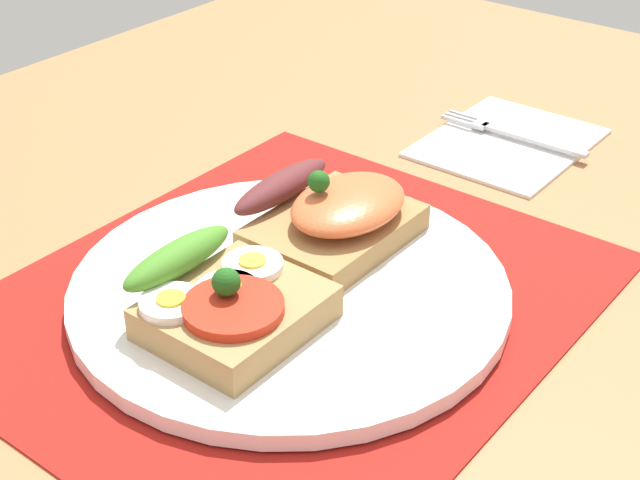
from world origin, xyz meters
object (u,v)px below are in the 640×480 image
(fork, at_px, (508,132))
(plate, at_px, (290,289))
(sandwich_egg_tomato, at_px, (226,301))
(napkin, at_px, (509,141))
(sandwich_salmon, at_px, (332,214))

(fork, bearing_deg, plate, -179.34)
(plate, height_order, sandwich_egg_tomato, sandwich_egg_tomato)
(plate, relative_size, sandwich_egg_tomato, 2.81)
(sandwich_egg_tomato, bearing_deg, plate, -1.04)
(fork, bearing_deg, napkin, -143.55)
(napkin, bearing_deg, plate, 179.78)
(plate, height_order, napkin, plate)
(sandwich_egg_tomato, distance_m, sandwich_salmon, 0.11)
(sandwich_salmon, height_order, napkin, sandwich_salmon)
(sandwich_salmon, bearing_deg, napkin, -2.96)
(sandwich_salmon, distance_m, fork, 0.23)
(sandwich_salmon, height_order, fork, sandwich_salmon)
(napkin, bearing_deg, sandwich_salmon, 177.04)
(napkin, distance_m, fork, 0.01)
(napkin, bearing_deg, fork, 36.45)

